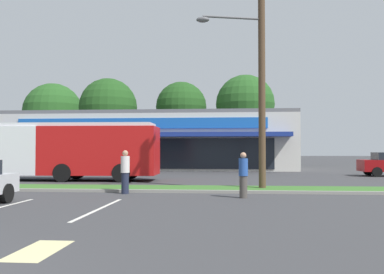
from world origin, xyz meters
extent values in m
cube|color=#386B28|center=(0.00, 14.00, 0.06)|extent=(56.00, 2.20, 0.12)
cube|color=gray|center=(0.00, 12.78, 0.06)|extent=(56.00, 0.24, 0.12)
cube|color=silver|center=(0.91, 7.93, 0.00)|extent=(0.12, 4.80, 0.01)
cube|color=beige|center=(1.44, 2.76, 0.00)|extent=(0.70, 1.60, 0.01)
cube|color=beige|center=(-2.55, 35.16, 2.40)|extent=(26.06, 10.12, 4.80)
cube|color=black|center=(-2.55, 30.06, 1.44)|extent=(21.89, 0.08, 2.50)
cube|color=navy|center=(-2.55, 29.40, 2.98)|extent=(24.49, 1.40, 0.35)
cube|color=#1959AD|center=(-2.55, 30.02, 3.94)|extent=(20.85, 0.16, 0.86)
cube|color=slate|center=(-2.55, 35.16, 4.95)|extent=(26.06, 10.12, 0.30)
cylinder|color=#473323|center=(-17.26, 47.03, 1.84)|extent=(0.44, 0.44, 3.68)
sphere|color=#23511E|center=(-17.26, 47.03, 6.43)|extent=(7.33, 7.33, 7.33)
cylinder|color=#473323|center=(-9.29, 43.99, 2.10)|extent=(0.44, 0.44, 4.21)
sphere|color=#1E4719|center=(-9.29, 43.99, 6.73)|extent=(6.73, 6.73, 6.73)
cylinder|color=#473323|center=(-0.99, 46.51, 2.32)|extent=(0.44, 0.44, 4.63)
sphere|color=#1E4719|center=(-0.99, 46.51, 6.93)|extent=(6.12, 6.12, 6.12)
cylinder|color=#473323|center=(6.73, 46.84, 2.30)|extent=(0.44, 0.44, 4.60)
sphere|color=#23511E|center=(6.73, 46.84, 7.24)|extent=(7.06, 7.06, 7.06)
cylinder|color=#4C3826|center=(6.17, 14.06, 5.16)|extent=(0.30, 0.30, 10.32)
cylinder|color=#59595B|center=(4.91, 13.74, 7.43)|extent=(2.55, 0.73, 0.10)
ellipsoid|color=#59595B|center=(3.65, 13.42, 7.28)|extent=(0.56, 0.32, 0.24)
cube|color=#B71414|center=(-2.53, 19.18, 1.70)|extent=(6.54, 2.74, 2.70)
cube|color=silver|center=(-8.41, 19.00, 1.70)|extent=(5.37, 2.70, 2.70)
cube|color=silver|center=(-5.17, 19.10, 3.15)|extent=(11.35, 2.63, 0.20)
cube|color=black|center=(-5.21, 20.40, 2.19)|extent=(10.82, 0.38, 1.19)
cylinder|color=black|center=(-4.26, 17.95, 0.50)|extent=(1.01, 0.33, 1.00)
cylinder|color=black|center=(-4.33, 20.30, 0.50)|extent=(1.01, 0.33, 1.00)
cylinder|color=black|center=(-1.02, 18.05, 0.50)|extent=(1.01, 0.33, 1.00)
cylinder|color=black|center=(-1.09, 20.39, 0.50)|extent=(1.01, 0.33, 1.00)
cylinder|color=black|center=(-11.99, 25.46, 0.32)|extent=(0.64, 0.22, 0.64)
cylinder|color=black|center=(14.27, 25.66, 0.32)|extent=(0.64, 0.22, 0.64)
cylinder|color=black|center=(14.27, 23.95, 0.32)|extent=(0.64, 0.22, 0.64)
cylinder|color=black|center=(-2.56, 9.00, 0.32)|extent=(0.22, 0.64, 0.64)
cylinder|color=#1E2338|center=(0.62, 12.24, 0.42)|extent=(0.30, 0.30, 0.84)
cylinder|color=silver|center=(0.62, 12.24, 1.17)|extent=(0.35, 0.35, 0.66)
sphere|color=tan|center=(0.62, 12.24, 1.62)|extent=(0.23, 0.23, 0.23)
cylinder|color=#47423D|center=(5.26, 11.14, 0.40)|extent=(0.28, 0.28, 0.80)
cylinder|color=#264C99|center=(5.26, 11.14, 1.12)|extent=(0.33, 0.33, 0.64)
sphere|color=tan|center=(5.26, 11.14, 1.55)|extent=(0.22, 0.22, 0.22)
camera|label=1|loc=(4.74, -4.41, 1.75)|focal=39.74mm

